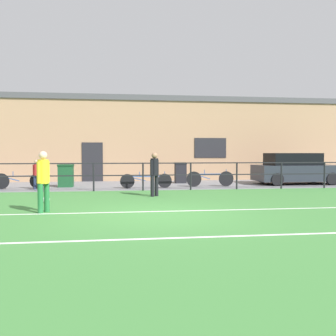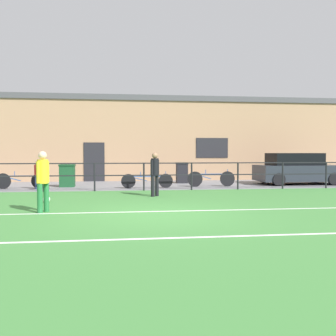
{
  "view_description": "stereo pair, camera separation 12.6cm",
  "coord_description": "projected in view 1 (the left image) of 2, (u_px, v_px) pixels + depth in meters",
  "views": [
    {
      "loc": [
        -1.08,
        -9.45,
        1.58
      ],
      "look_at": [
        0.56,
        2.54,
        1.07
      ],
      "focal_mm": 40.27,
      "sensor_mm": 36.0,
      "label": 1
    },
    {
      "loc": [
        -0.95,
        -9.47,
        1.58
      ],
      "look_at": [
        0.56,
        2.54,
        1.07
      ],
      "focal_mm": 40.27,
      "sensor_mm": 36.0,
      "label": 2
    }
  ],
  "objects": [
    {
      "name": "trash_bin_1",
      "position": [
        180.0,
        173.0,
        19.02
      ],
      "size": [
        0.59,
        0.5,
        1.04
      ],
      "color": "black",
      "rests_on": "pavement_strip"
    },
    {
      "name": "pavement_strip",
      "position": [
        139.0,
        185.0,
        17.98
      ],
      "size": [
        48.0,
        5.0,
        0.02
      ],
      "primitive_type": "cube",
      "color": "slate",
      "rests_on": "ground"
    },
    {
      "name": "player_striker",
      "position": [
        43.0,
        178.0,
        9.83
      ],
      "size": [
        0.28,
        0.39,
        1.61
      ],
      "rotation": [
        0.0,
        0.0,
        1.03
      ],
      "color": "#237038",
      "rests_on": "ground"
    },
    {
      "name": "clubhouse_facade",
      "position": [
        135.0,
        139.0,
        21.55
      ],
      "size": [
        28.0,
        2.56,
        4.68
      ],
      "color": "tan",
      "rests_on": "ground"
    },
    {
      "name": "player_goalkeeper",
      "position": [
        154.0,
        171.0,
        13.46
      ],
      "size": [
        0.33,
        0.34,
        1.57
      ],
      "rotation": [
        0.0,
        0.0,
        3.94
      ],
      "color": "black",
      "rests_on": "ground"
    },
    {
      "name": "perimeter_fence",
      "position": [
        143.0,
        172.0,
        15.48
      ],
      "size": [
        36.07,
        0.07,
        1.15
      ],
      "color": "black",
      "rests_on": "ground"
    },
    {
      "name": "ground",
      "position": [
        160.0,
        215.0,
        9.57
      ],
      "size": [
        60.0,
        44.0,
        0.04
      ],
      "primitive_type": "cube",
      "color": "#42843D"
    },
    {
      "name": "bicycle_parked_0",
      "position": [
        210.0,
        179.0,
        17.11
      ],
      "size": [
        2.19,
        0.04,
        0.78
      ],
      "color": "black",
      "rests_on": "pavement_strip"
    },
    {
      "name": "bicycle_parked_1",
      "position": [
        146.0,
        181.0,
        16.31
      ],
      "size": [
        2.25,
        0.04,
        0.72
      ],
      "color": "black",
      "rests_on": "pavement_strip"
    },
    {
      "name": "soccer_ball_match",
      "position": [
        46.0,
        199.0,
        11.72
      ],
      "size": [
        0.22,
        0.22,
        0.22
      ],
      "primitive_type": "sphere",
      "color": "white",
      "rests_on": "ground"
    },
    {
      "name": "field_line_touchline",
      "position": [
        158.0,
        211.0,
        10.03
      ],
      "size": [
        36.0,
        0.11,
        0.0
      ],
      "primitive_type": "cube",
      "color": "white",
      "rests_on": "ground"
    },
    {
      "name": "parked_car_red",
      "position": [
        295.0,
        169.0,
        18.45
      ],
      "size": [
        4.02,
        1.93,
        1.52
      ],
      "color": "#282D38",
      "rests_on": "pavement_strip"
    },
    {
      "name": "field_line_hash",
      "position": [
        176.0,
        238.0,
        6.93
      ],
      "size": [
        36.0,
        0.11,
        0.0
      ],
      "primitive_type": "cube",
      "color": "white",
      "rests_on": "ground"
    },
    {
      "name": "spectator_child",
      "position": [
        37.0,
        173.0,
        15.76
      ],
      "size": [
        0.33,
        0.22,
        1.24
      ],
      "rotation": [
        0.0,
        0.0,
        2.82
      ],
      "color": "#232D4C",
      "rests_on": "pavement_strip"
    },
    {
      "name": "trash_bin_0",
      "position": [
        66.0,
        176.0,
        16.89
      ],
      "size": [
        0.68,
        0.58,
        1.02
      ],
      "color": "#194C28",
      "rests_on": "pavement_strip"
    },
    {
      "name": "bicycle_parked_2",
      "position": [
        19.0,
        181.0,
        15.98
      ],
      "size": [
        2.16,
        0.04,
        0.76
      ],
      "color": "black",
      "rests_on": "pavement_strip"
    }
  ]
}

